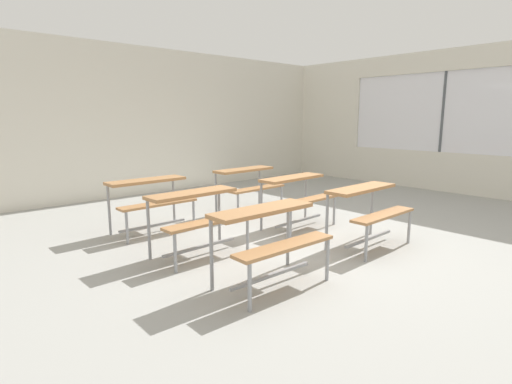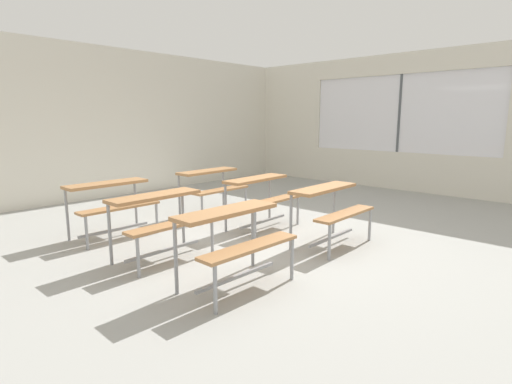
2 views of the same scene
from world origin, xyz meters
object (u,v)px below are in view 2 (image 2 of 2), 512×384
desk_bench_r0c1 (331,202)px  desk_bench_r1c1 (262,190)px  desk_bench_r2c0 (111,196)px  desk_bench_r2c1 (212,181)px  desk_bench_r0c0 (234,230)px  desk_bench_r1c0 (161,211)px

desk_bench_r0c1 → desk_bench_r1c1: 1.18m
desk_bench_r1c1 → desk_bench_r2c0: (-1.71, 1.19, 0.00)m
desk_bench_r2c0 → desk_bench_r2c1: same height
desk_bench_r2c0 → desk_bench_r2c1: size_ratio=0.99×
desk_bench_r2c1 → desk_bench_r0c1: bearing=-93.7°
desk_bench_r0c0 → desk_bench_r1c0: size_ratio=1.00×
desk_bench_r1c0 → desk_bench_r0c1: bearing=-34.0°
desk_bench_r0c1 → desk_bench_r1c1: bearing=88.9°
desk_bench_r1c0 → desk_bench_r2c1: size_ratio=0.99×
desk_bench_r0c0 → desk_bench_r2c0: size_ratio=1.01×
desk_bench_r0c0 → desk_bench_r2c0: (0.01, 2.40, 0.00)m
desk_bench_r0c0 → desk_bench_r2c1: 2.99m
desk_bench_r1c1 → desk_bench_r2c1: size_ratio=1.00×
desk_bench_r2c0 → desk_bench_r0c1: bearing=-54.1°
desk_bench_r0c1 → desk_bench_r1c1: size_ratio=0.99×
desk_bench_r0c0 → desk_bench_r2c1: size_ratio=0.99×
desk_bench_r0c0 → desk_bench_r0c1: (1.72, 0.03, 0.00)m
desk_bench_r0c0 → desk_bench_r0c1: size_ratio=1.00×
desk_bench_r0c0 → desk_bench_r0c1: bearing=2.1°
desk_bench_r0c0 → desk_bench_r1c0: (-0.03, 1.17, 0.00)m
desk_bench_r0c0 → desk_bench_r1c1: bearing=36.2°
desk_bench_r0c1 → desk_bench_r1c0: same height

